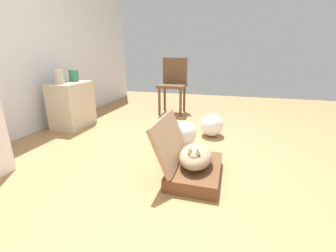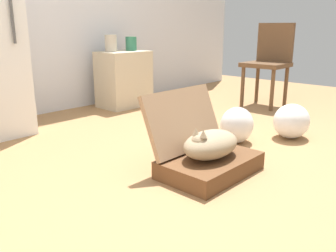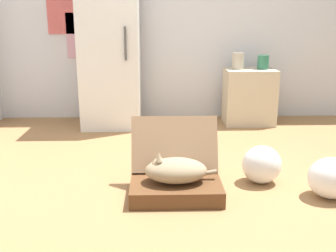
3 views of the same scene
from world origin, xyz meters
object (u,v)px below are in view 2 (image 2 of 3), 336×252
at_px(cat, 210,144).
at_px(vase_short, 131,44).
at_px(suitcase_base, 210,165).
at_px(plastic_bag_white, 237,125).
at_px(plastic_bag_clear, 291,121).
at_px(chair, 269,60).
at_px(vase_tall, 111,43).
at_px(side_table, 124,79).

distance_m(cat, vase_short, 2.37).
relative_size(suitcase_base, plastic_bag_white, 2.14).
distance_m(cat, plastic_bag_white, 0.72).
relative_size(plastic_bag_white, plastic_bag_clear, 0.90).
bearing_deg(chair, plastic_bag_white, -72.09).
bearing_deg(vase_short, suitcase_base, -118.87).
bearing_deg(suitcase_base, vase_tall, 68.01).
xyz_separation_m(side_table, vase_short, (0.15, 0.02, 0.41)).
xyz_separation_m(cat, plastic_bag_clear, (1.11, -0.04, -0.06)).
relative_size(plastic_bag_white, side_table, 0.47).
distance_m(suitcase_base, vase_short, 2.40).
bearing_deg(suitcase_base, plastic_bag_clear, -2.08).
height_order(side_table, vase_tall, vase_tall).
distance_m(suitcase_base, cat, 0.15).
distance_m(cat, side_table, 2.22).
distance_m(side_table, chair, 1.74).
xyz_separation_m(suitcase_base, vase_short, (1.11, 2.02, 0.68)).
distance_m(plastic_bag_white, vase_short, 1.93).
bearing_deg(cat, plastic_bag_white, 18.82).
bearing_deg(plastic_bag_white, vase_short, 76.26).
height_order(suitcase_base, vase_short, vase_short).
bearing_deg(plastic_bag_clear, chair, 36.94).
relative_size(suitcase_base, cat, 1.25).
height_order(plastic_bag_clear, chair, chair).
xyz_separation_m(plastic_bag_white, vase_tall, (0.14, 1.80, 0.60)).
xyz_separation_m(side_table, chair, (1.22, -1.23, 0.22)).
distance_m(plastic_bag_white, chair, 1.65).
xyz_separation_m(plastic_bag_white, plastic_bag_clear, (0.43, -0.27, -0.00)).
xyz_separation_m(plastic_bag_clear, vase_short, (0.00, 2.06, 0.59)).
relative_size(suitcase_base, vase_tall, 3.43).
bearing_deg(vase_short, plastic_bag_white, -103.74).
bearing_deg(plastic_bag_clear, vase_tall, 97.89).
bearing_deg(cat, suitcase_base, -3.66).
bearing_deg(plastic_bag_white, cat, -161.18).
distance_m(plastic_bag_clear, vase_short, 2.14).
bearing_deg(chair, plastic_bag_clear, -54.75).
distance_m(plastic_bag_white, plastic_bag_clear, 0.51).
xyz_separation_m(suitcase_base, vase_tall, (0.82, 2.03, 0.69)).
bearing_deg(plastic_bag_clear, plastic_bag_white, 147.71).
bearing_deg(cat, vase_short, 61.00).
distance_m(suitcase_base, vase_tall, 2.30).
bearing_deg(chair, vase_tall, -134.43).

